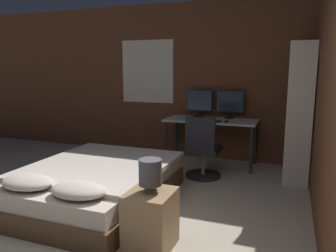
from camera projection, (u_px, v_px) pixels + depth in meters
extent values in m
cube|color=brown|center=(203.00, 81.00, 5.70)|extent=(12.00, 0.06, 2.70)
cube|color=silver|center=(147.00, 72.00, 5.99)|extent=(1.01, 0.01, 1.13)
cube|color=black|center=(148.00, 72.00, 6.00)|extent=(0.93, 0.01, 1.05)
cube|color=brown|center=(329.00, 93.00, 3.03)|extent=(0.06, 12.00, 2.70)
cube|color=brown|center=(97.00, 193.00, 3.91)|extent=(1.50, 2.03, 0.22)
cube|color=beige|center=(97.00, 177.00, 3.87)|extent=(1.44, 1.97, 0.18)
cube|color=beige|center=(102.00, 165.00, 3.96)|extent=(1.54, 1.70, 0.05)
ellipsoid|color=beige|center=(27.00, 182.00, 3.25)|extent=(0.55, 0.38, 0.13)
ellipsoid|color=beige|center=(78.00, 190.00, 3.04)|extent=(0.55, 0.38, 0.13)
cube|color=#997551|center=(151.00, 220.00, 2.89)|extent=(0.39, 0.43, 0.52)
cylinder|color=gray|center=(150.00, 191.00, 2.85)|extent=(0.12, 0.12, 0.01)
cylinder|color=gray|center=(150.00, 187.00, 2.84)|extent=(0.02, 0.02, 0.05)
cylinder|color=#4C4C51|center=(150.00, 172.00, 2.82)|extent=(0.20, 0.20, 0.23)
cube|color=beige|center=(211.00, 120.00, 5.35)|extent=(1.49, 0.65, 0.03)
cylinder|color=#2D2D33|center=(166.00, 143.00, 5.41)|extent=(0.05, 0.05, 0.72)
cylinder|color=#2D2D33|center=(251.00, 150.00, 4.92)|extent=(0.05, 0.05, 0.72)
cylinder|color=#2D2D33|center=(177.00, 136.00, 5.91)|extent=(0.05, 0.05, 0.72)
cylinder|color=#2D2D33|center=(255.00, 143.00, 5.43)|extent=(0.05, 0.05, 0.72)
cylinder|color=black|center=(199.00, 116.00, 5.65)|extent=(0.16, 0.16, 0.01)
cylinder|color=black|center=(199.00, 113.00, 5.64)|extent=(0.03, 0.03, 0.09)
cube|color=black|center=(199.00, 100.00, 5.60)|extent=(0.45, 0.03, 0.36)
cube|color=#232D42|center=(199.00, 101.00, 5.59)|extent=(0.42, 0.00, 0.33)
cylinder|color=black|center=(230.00, 118.00, 5.46)|extent=(0.16, 0.16, 0.01)
cylinder|color=black|center=(230.00, 115.00, 5.45)|extent=(0.03, 0.03, 0.09)
cube|color=black|center=(230.00, 102.00, 5.42)|extent=(0.45, 0.03, 0.36)
cube|color=#232D42|center=(230.00, 102.00, 5.40)|extent=(0.42, 0.00, 0.33)
cube|color=black|center=(208.00, 121.00, 5.14)|extent=(0.41, 0.13, 0.02)
ellipsoid|color=black|center=(226.00, 121.00, 5.04)|extent=(0.07, 0.05, 0.04)
cylinder|color=black|center=(203.00, 175.00, 4.84)|extent=(0.52, 0.52, 0.04)
cylinder|color=gray|center=(203.00, 163.00, 4.81)|extent=(0.05, 0.05, 0.34)
cube|color=black|center=(204.00, 149.00, 4.77)|extent=(0.46, 0.46, 0.07)
cube|color=black|center=(200.00, 134.00, 4.53)|extent=(0.42, 0.05, 0.47)
cube|color=beige|center=(299.00, 117.00, 4.23)|extent=(0.33, 0.02, 1.92)
cube|color=beige|center=(299.00, 110.00, 4.86)|extent=(0.33, 0.02, 1.92)
cube|color=beige|center=(298.00, 134.00, 4.60)|extent=(0.33, 0.66, 0.02)
cube|color=beige|center=(300.00, 97.00, 4.51)|extent=(0.33, 0.66, 0.02)
cube|color=beige|center=(303.00, 60.00, 4.42)|extent=(0.33, 0.66, 0.02)
cube|color=#BCB29E|center=(299.00, 129.00, 4.30)|extent=(0.27, 0.04, 0.22)
cube|color=#B2332D|center=(298.00, 130.00, 4.35)|extent=(0.27, 0.04, 0.17)
cube|color=gold|center=(298.00, 127.00, 4.38)|extent=(0.27, 0.03, 0.23)
cube|color=#2D4784|center=(298.00, 129.00, 4.42)|extent=(0.27, 0.04, 0.18)
cube|color=#BCB29E|center=(298.00, 127.00, 4.46)|extent=(0.27, 0.03, 0.20)
cube|color=orange|center=(298.00, 125.00, 4.49)|extent=(0.27, 0.02, 0.26)
cube|color=#7A387F|center=(298.00, 127.00, 4.52)|extent=(0.27, 0.02, 0.19)
cube|color=#2D4784|center=(298.00, 127.00, 4.56)|extent=(0.27, 0.03, 0.18)
cube|color=#BCB29E|center=(301.00, 88.00, 4.20)|extent=(0.27, 0.03, 0.26)
cube|color=#7A387F|center=(301.00, 88.00, 4.23)|extent=(0.27, 0.02, 0.24)
cube|color=#B2332D|center=(301.00, 90.00, 4.27)|extent=(0.27, 0.04, 0.19)
cube|color=#7A387F|center=(301.00, 88.00, 4.32)|extent=(0.27, 0.04, 0.24)
cube|color=orange|center=(301.00, 89.00, 4.37)|extent=(0.27, 0.03, 0.20)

